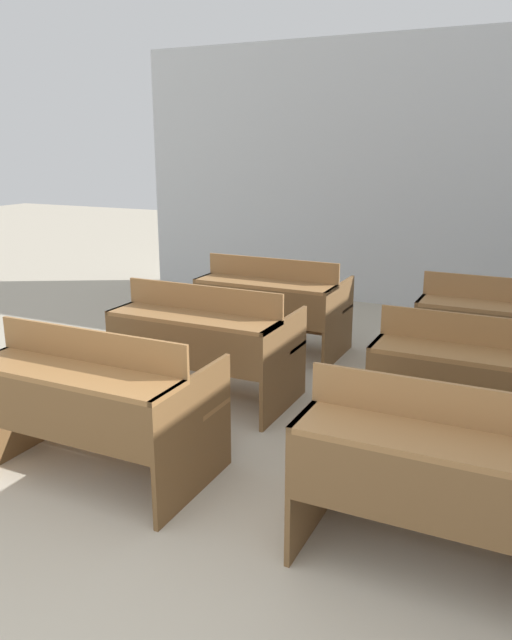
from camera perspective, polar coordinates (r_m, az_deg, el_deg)
name	(u,v)px	position (r m, az deg, el deg)	size (l,w,h in m)	color
wall_back	(416,176)	(7.70, 14.38, 12.66)	(7.24, 0.06, 3.15)	silver
bench_front_left	(96,399)	(3.80, -14.42, -6.99)	(1.31, 0.81, 0.91)	brown
bench_front_right	(447,470)	(3.06, 17.08, -13.00)	(1.31, 0.81, 0.91)	brown
bench_second_left	(205,340)	(4.79, -4.67, -1.81)	(1.31, 0.81, 0.91)	brown
bench_second_right	(481,381)	(4.20, 19.92, -5.27)	(1.31, 0.81, 0.91)	brown
bench_third_left	(272,303)	(5.89, 1.52, 1.59)	(1.31, 0.81, 0.91)	brown
bench_third_right	(503,330)	(5.41, 21.68, -0.82)	(1.31, 0.81, 0.91)	brown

